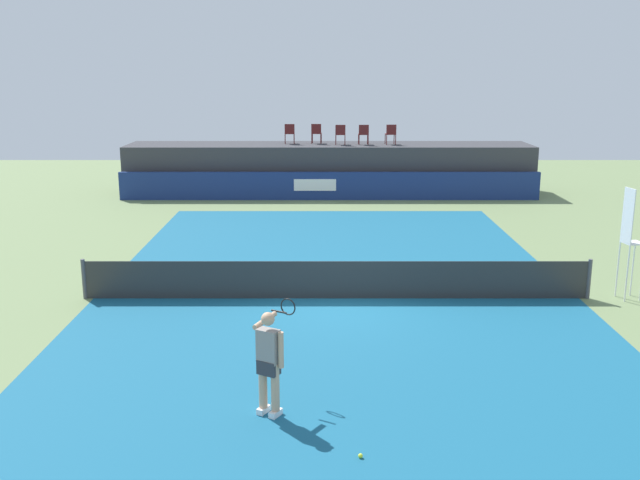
{
  "coord_description": "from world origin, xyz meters",
  "views": [
    {
      "loc": [
        -0.4,
        -16.84,
        5.56
      ],
      "look_at": [
        -0.37,
        2.0,
        1.0
      ],
      "focal_mm": 40.21,
      "sensor_mm": 36.0,
      "label": 1
    }
  ],
  "objects": [
    {
      "name": "ground_plane",
      "position": [
        0.0,
        3.0,
        0.0
      ],
      "size": [
        48.0,
        48.0,
        0.0
      ],
      "primitive_type": "plane",
      "color": "#6B7F51"
    },
    {
      "name": "court_inner",
      "position": [
        0.0,
        0.0,
        0.0
      ],
      "size": [
        12.0,
        22.0,
        0.0
      ],
      "primitive_type": "cube",
      "color": "#16597A",
      "rests_on": "ground"
    },
    {
      "name": "sponsor_wall",
      "position": [
        -0.0,
        13.5,
        0.6
      ],
      "size": [
        18.0,
        0.22,
        1.2
      ],
      "color": "navy",
      "rests_on": "ground"
    },
    {
      "name": "spectator_platform",
      "position": [
        0.0,
        15.3,
        1.1
      ],
      "size": [
        18.0,
        2.8,
        2.2
      ],
      "primitive_type": "cube",
      "color": "#38383D",
      "rests_on": "ground"
    },
    {
      "name": "spectator_chair_far_left",
      "position": [
        -1.77,
        15.45,
        2.69
      ],
      "size": [
        0.46,
        0.46,
        0.89
      ],
      "color": "#561919",
      "rests_on": "spectator_platform"
    },
    {
      "name": "spectator_chair_left",
      "position": [
        -0.57,
        15.5,
        2.69
      ],
      "size": [
        0.47,
        0.47,
        0.89
      ],
      "color": "#561919",
      "rests_on": "spectator_platform"
    },
    {
      "name": "spectator_chair_center",
      "position": [
        0.5,
        15.01,
        2.69
      ],
      "size": [
        0.45,
        0.45,
        0.89
      ],
      "color": "#561919",
      "rests_on": "spectator_platform"
    },
    {
      "name": "spectator_chair_right",
      "position": [
        1.52,
        15.03,
        2.69
      ],
      "size": [
        0.45,
        0.45,
        0.89
      ],
      "color": "#561919",
      "rests_on": "spectator_platform"
    },
    {
      "name": "spectator_chair_far_right",
      "position": [
        2.74,
        15.12,
        2.69
      ],
      "size": [
        0.47,
        0.47,
        0.89
      ],
      "color": "#561919",
      "rests_on": "spectator_platform"
    },
    {
      "name": "umpire_chair",
      "position": [
        7.08,
        -0.02,
        1.59
      ],
      "size": [
        0.51,
        0.51,
        2.76
      ],
      "color": "white",
      "rests_on": "ground"
    },
    {
      "name": "tennis_net",
      "position": [
        0.0,
        0.0,
        0.47
      ],
      "size": [
        12.4,
        0.02,
        0.95
      ],
      "primitive_type": "cube",
      "color": "#2D2D2D",
      "rests_on": "ground"
    },
    {
      "name": "net_post_near",
      "position": [
        -6.2,
        0.0,
        0.5
      ],
      "size": [
        0.1,
        0.1,
        1.0
      ],
      "primitive_type": "cylinder",
      "color": "#4C4C51",
      "rests_on": "ground"
    },
    {
      "name": "net_post_far",
      "position": [
        6.2,
        0.0,
        0.5
      ],
      "size": [
        0.1,
        0.1,
        1.0
      ],
      "primitive_type": "cylinder",
      "color": "#4C4C51",
      "rests_on": "ground"
    },
    {
      "name": "tennis_player",
      "position": [
        -1.22,
        -6.04,
        0.96
      ],
      "size": [
        0.68,
        1.26,
        1.77
      ],
      "color": "white",
      "rests_on": "court_inner"
    },
    {
      "name": "tennis_ball",
      "position": [
        0.19,
        -7.42,
        0.04
      ],
      "size": [
        0.07,
        0.07,
        0.07
      ],
      "primitive_type": "sphere",
      "color": "#D8EA33",
      "rests_on": "court_inner"
    }
  ]
}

